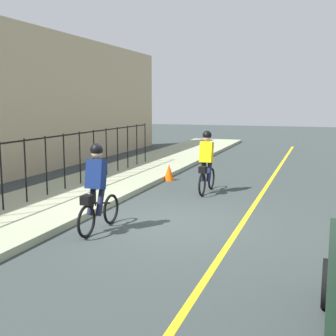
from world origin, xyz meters
name	(u,v)px	position (x,y,z in m)	size (l,w,h in m)	color
ground_plane	(167,222)	(0.00, 0.00, 0.00)	(80.00, 80.00, 0.00)	#333C3B
lane_line_centre	(239,229)	(0.00, -1.60, 0.00)	(36.00, 0.12, 0.01)	yellow
sidewalk	(38,207)	(0.00, 3.40, 0.07)	(40.00, 3.20, 0.15)	#9DA585
iron_fence	(46,156)	(1.00, 3.80, 1.21)	(14.11, 0.04, 1.60)	black
cyclist_lead	(206,162)	(3.35, -0.04, 0.91)	(1.71, 0.36, 1.83)	black
cyclist_follow	(97,188)	(-1.13, 1.12, 0.91)	(1.71, 0.36, 1.83)	black
traffic_cone_near	(169,172)	(4.94, 1.67, 0.28)	(0.36, 0.36, 0.55)	#F95405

